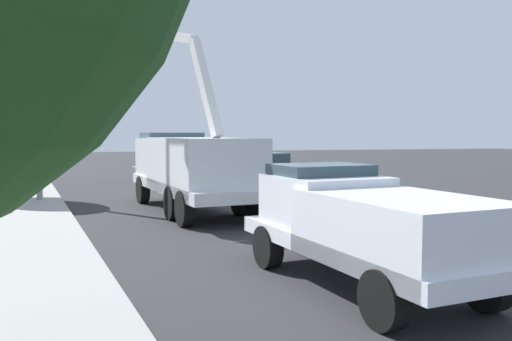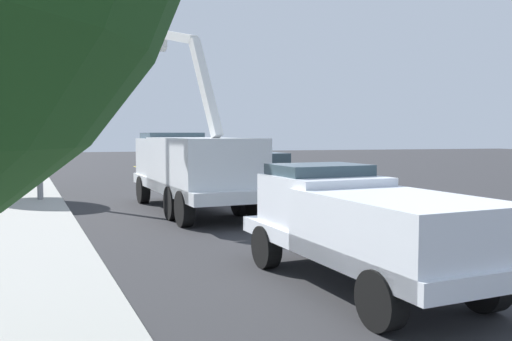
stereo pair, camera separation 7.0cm
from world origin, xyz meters
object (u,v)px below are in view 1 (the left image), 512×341
Objects in this scene: passing_minivan at (261,166)px; traffic_cone_mid_rear at (212,187)px; utility_bucket_truck at (191,164)px; service_pickup_truck at (364,223)px; traffic_signal_mast at (37,37)px; traffic_cone_mid_front at (292,214)px.

traffic_cone_mid_rear is at bearing 138.12° from passing_minivan.
service_pickup_truck is (-9.93, -1.55, -0.50)m from utility_bucket_truck.
utility_bucket_truck is at bearing 8.87° from service_pickup_truck.
traffic_signal_mast reaches higher than utility_bucket_truck.
traffic_cone_mid_front is 8.21m from traffic_cone_mid_rear.
traffic_cone_mid_rear is at bearing -71.13° from traffic_signal_mast.
passing_minivan is 12.50m from traffic_signal_mast.
traffic_cone_mid_front is at bearing -128.37° from traffic_signal_mast.
passing_minivan is 12.00m from traffic_cone_mid_front.
utility_bucket_truck reaches higher than service_pickup_truck.
service_pickup_truck is at bearing -179.99° from traffic_cone_mid_rear.
traffic_signal_mast is at bearing 28.72° from service_pickup_truck.
traffic_signal_mast is at bearing 120.71° from passing_minivan.
passing_minivan is at bearing -11.39° from traffic_cone_mid_front.
passing_minivan is at bearing -59.29° from traffic_signal_mast.
traffic_cone_mid_rear is at bearing 0.01° from service_pickup_truck.
traffic_signal_mast is (-2.26, 6.62, 5.69)m from traffic_cone_mid_rear.
traffic_signal_mast is (5.91, 7.46, 5.70)m from traffic_cone_mid_front.
passing_minivan is at bearing -41.88° from traffic_cone_mid_rear.
passing_minivan is 7.03× the size of traffic_cone_mid_rear.
traffic_cone_mid_rear is (8.17, 0.84, 0.01)m from traffic_cone_mid_front.
service_pickup_truck is 8.35× the size of traffic_cone_mid_front.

